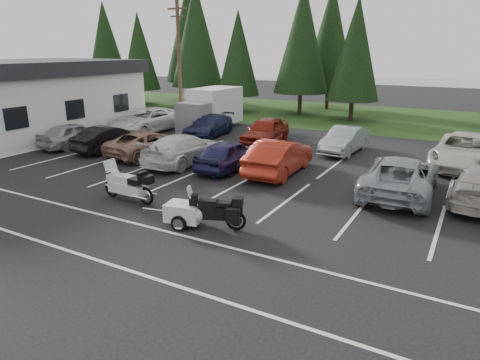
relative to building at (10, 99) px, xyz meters
The scene contains 30 objects.
ground 18.60m from the building, 12.53° to the right, with size 120.00×120.00×0.00m, color black.
grass_strip 27.02m from the building, 48.01° to the left, with size 80.00×16.00×0.01m, color #1E3711.
lake_water 55.60m from the building, 66.67° to the left, with size 70.00×50.00×0.02m, color slate.
building is the anchor object (origin of this frame).
utility_pole 11.53m from the building, 45.00° to the left, with size 1.60×0.26×9.00m.
box_truck 13.16m from the building, 40.36° to the left, with size 2.40×5.60×2.90m, color silver, non-canonical shape.
stall_markings 18.28m from the building, ahead, with size 32.00×16.00×0.01m, color silver.
conifer_0 21.37m from the building, 118.39° to the left, with size 4.58×4.58×10.66m.
conifer_1 17.90m from the building, 103.09° to the left, with size 3.96×3.96×9.22m.
conifer_2 19.43m from the building, 83.93° to the left, with size 5.10×5.10×11.89m.
conifer_3 19.16m from the building, 66.68° to the left, with size 3.87×3.87×9.02m.
conifer_4 23.30m from the building, 55.48° to the left, with size 4.80×4.80×11.17m.
conifer_5 25.37m from the building, 44.36° to the left, with size 4.14×4.14×9.63m.
conifer_back_a 23.57m from the building, 94.97° to the left, with size 5.28×5.28×12.30m.
conifer_back_b 27.69m from the building, 59.22° to the left, with size 4.97×4.97×11.58m.
car_near_0 6.47m from the building, ahead, with size 1.74×4.33×1.48m, color #A5A5A9.
car_near_1 9.07m from the building, ahead, with size 1.53×4.38×1.44m, color black.
car_near_2 11.72m from the building, ahead, with size 2.30×4.98×1.38m, color #8E6952.
car_near_3 14.47m from the building, ahead, with size 2.12×5.23×1.52m, color silver.
car_near_4 16.98m from the building, ahead, with size 1.73×4.30×1.47m, color #1D1B45.
car_near_5 19.41m from the building, ahead, with size 1.73×4.95×1.63m, color maroon.
car_near_6 24.89m from the building, ahead, with size 2.61×5.66×1.57m, color gray.
car_far_0 8.98m from the building, 39.43° to the left, with size 2.74×5.95×1.65m, color white.
car_far_1 13.24m from the building, 29.28° to the left, with size 1.95×4.80×1.39m, color #1A2142.
car_far_2 17.06m from the building, 20.69° to the left, with size 1.91×4.76×1.62m, color maroon.
car_far_3 21.75m from the building, 16.55° to the left, with size 1.52×4.35×1.43m, color gray.
car_far_4 27.54m from the building, 12.48° to the left, with size 2.72×5.91×1.64m, color beige.
touring_motorcycle 16.97m from the building, 20.42° to the right, with size 2.80×0.86×1.55m, color silver, non-canonical shape.
cargo_trailer 20.44m from the building, 19.54° to the right, with size 1.71×0.96×0.79m, color silver, non-canonical shape.
adventure_motorcycle 21.28m from the building, 18.09° to the right, with size 2.40×0.84×1.46m, color black, non-canonical shape.
Camera 1 is at (9.25, -13.41, 5.66)m, focal length 32.00 mm.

